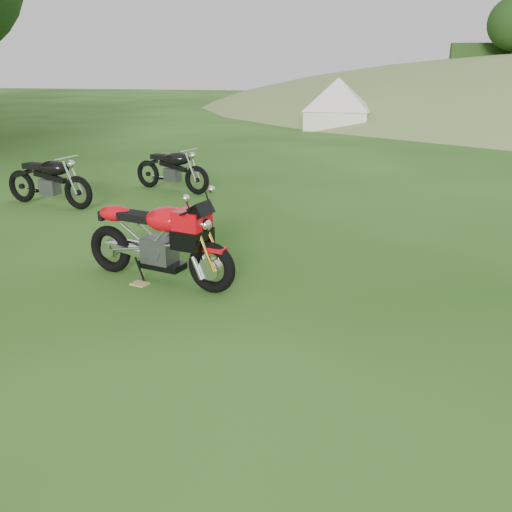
% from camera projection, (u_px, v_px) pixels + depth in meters
% --- Properties ---
extents(ground, '(120.00, 120.00, 0.00)m').
position_uv_depth(ground, '(239.00, 313.00, 6.86)').
color(ground, '#1A440E').
rests_on(ground, ground).
extents(sport_motorcycle, '(2.33, 1.14, 1.35)m').
position_uv_depth(sport_motorcycle, '(157.00, 234.00, 7.64)').
color(sport_motorcycle, red).
rests_on(sport_motorcycle, ground).
extents(plywood_board, '(0.26, 0.23, 0.02)m').
position_uv_depth(plywood_board, '(140.00, 284.00, 7.74)').
color(plywood_board, tan).
rests_on(plywood_board, ground).
extents(vintage_moto_c, '(2.22, 0.95, 1.14)m').
position_uv_depth(vintage_moto_c, '(48.00, 179.00, 11.86)').
color(vintage_moto_c, black).
rests_on(vintage_moto_c, ground).
extents(vintage_moto_d, '(2.09, 1.12, 1.08)m').
position_uv_depth(vintage_moto_d, '(171.00, 168.00, 13.28)').
color(vintage_moto_d, black).
rests_on(vintage_moto_d, ground).
extents(tent_left, '(2.81, 2.81, 2.41)m').
position_uv_depth(tent_left, '(338.00, 102.00, 26.07)').
color(tent_left, silver).
rests_on(tent_left, ground).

